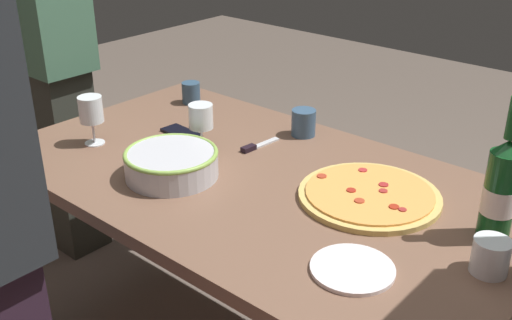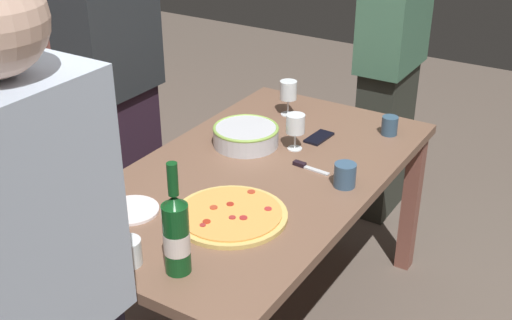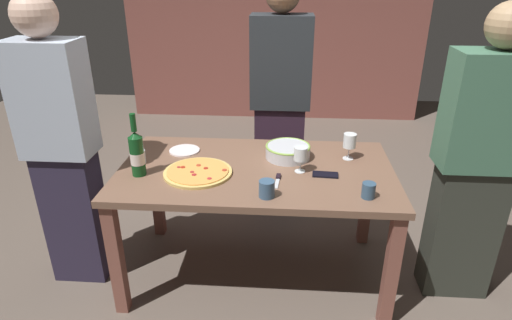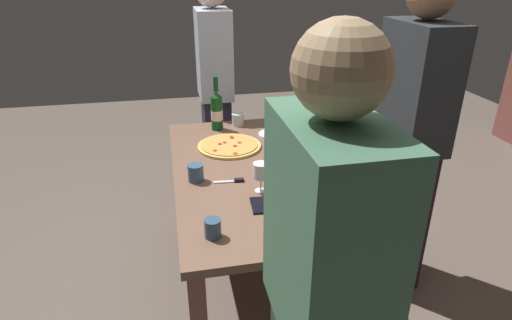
% 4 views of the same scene
% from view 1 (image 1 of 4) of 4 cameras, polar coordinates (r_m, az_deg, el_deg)
% --- Properties ---
extents(dining_table, '(1.60, 0.90, 0.75)m').
position_cam_1_polar(dining_table, '(1.84, -0.00, -4.05)').
color(dining_table, brown).
rests_on(dining_table, ground).
extents(pizza, '(0.39, 0.39, 0.02)m').
position_cam_1_polar(pizza, '(1.70, 10.51, -3.23)').
color(pizza, '#D8B661').
rests_on(pizza, dining_table).
extents(serving_bowl, '(0.27, 0.27, 0.08)m').
position_cam_1_polar(serving_bowl, '(1.80, -7.88, -0.23)').
color(serving_bowl, silver).
rests_on(serving_bowl, dining_table).
extents(wine_bottle, '(0.08, 0.08, 0.36)m').
position_cam_1_polar(wine_bottle, '(1.56, 21.83, -2.48)').
color(wine_bottle, '#10451B').
rests_on(wine_bottle, dining_table).
extents(wine_glass_near_pizza, '(0.08, 0.08, 0.15)m').
position_cam_1_polar(wine_glass_near_pizza, '(1.94, -5.15, 3.96)').
color(wine_glass_near_pizza, white).
rests_on(wine_glass_near_pizza, dining_table).
extents(wine_glass_by_bottle, '(0.08, 0.08, 0.16)m').
position_cam_1_polar(wine_glass_by_bottle, '(2.04, -15.10, 4.34)').
color(wine_glass_by_bottle, white).
rests_on(wine_glass_by_bottle, dining_table).
extents(cup_amber, '(0.08, 0.08, 0.08)m').
position_cam_1_polar(cup_amber, '(1.47, 20.99, -8.36)').
color(cup_amber, white).
rests_on(cup_amber, dining_table).
extents(cup_ceramic, '(0.08, 0.08, 0.09)m').
position_cam_1_polar(cup_ceramic, '(2.07, 4.45, 3.49)').
color(cup_ceramic, '#385673').
rests_on(cup_ceramic, dining_table).
extents(cup_spare, '(0.07, 0.07, 0.08)m').
position_cam_1_polar(cup_spare, '(2.37, -6.06, 6.24)').
color(cup_spare, '#33506A').
rests_on(cup_spare, dining_table).
extents(side_plate, '(0.19, 0.19, 0.01)m').
position_cam_1_polar(side_plate, '(1.41, 8.97, -9.97)').
color(side_plate, white).
rests_on(side_plate, dining_table).
extents(cell_phone, '(0.15, 0.08, 0.01)m').
position_cam_1_polar(cell_phone, '(2.10, -6.97, 2.54)').
color(cell_phone, black).
rests_on(cell_phone, dining_table).
extents(pizza_knife, '(0.04, 0.16, 0.02)m').
position_cam_1_polar(pizza_knife, '(1.98, -0.04, 1.29)').
color(pizza_knife, silver).
rests_on(pizza_knife, dining_table).
extents(person_host, '(0.44, 0.24, 1.69)m').
position_cam_1_polar(person_host, '(2.69, -19.16, 8.77)').
color(person_host, '#2F332B').
rests_on(person_host, ground).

